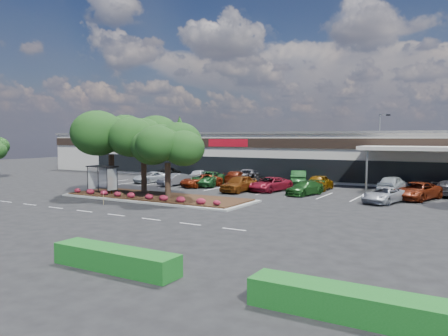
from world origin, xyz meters
The scene contains 32 objects.
ground centered at (0.00, 0.00, 0.00)m, with size 160.00×160.00×0.00m, color black.
retail_store centered at (0.06, 33.91, 3.15)m, with size 80.40×25.20×6.25m.
landscape_island centered at (-2.00, 4.00, 0.12)m, with size 18.00×6.00×0.26m.
lane_markings centered at (-0.14, 10.42, 0.01)m, with size 33.12×20.06×0.01m.
shrub_row centered at (-2.00, 1.90, 0.51)m, with size 17.00×0.80×0.50m, color maroon, non-canonical shape.
bus_shelter centered at (-7.50, 2.95, 2.31)m, with size 2.75×1.55×2.59m.
island_tree_west centered at (-8.00, 4.50, 4.21)m, with size 7.20×7.20×7.89m, color #193C12, non-canonical shape.
island_tree_mid centered at (-4.50, 5.20, 3.92)m, with size 6.60×6.60×7.32m, color #193C12, non-canonical shape.
island_tree_east centered at (-0.50, 3.70, 3.51)m, with size 5.80×5.80×6.50m, color #193C12, non-canonical shape.
hedge_south_east centered at (10.00, -13.50, 0.45)m, with size 6.00×1.30×0.90m, color #105016.
hedge_south_mid centered at (20.00, -13.50, 0.45)m, with size 7.00×1.30×0.90m, color #105016.
conifer_north_west centered at (-30.00, 46.00, 5.00)m, with size 4.40×4.40×10.00m, color #193C12.
person_waiting centered at (-6.88, 3.15, 1.20)m, with size 0.69×0.45×1.89m, color #594C47.
light_pole centered at (12.70, 27.98, 3.67)m, with size 1.43×0.56×8.37m.
survey_stake centered at (-3.49, -1.00, 0.71)m, with size 0.07×0.14×1.12m.
car_0 centered at (-11.44, 14.66, 0.66)m, with size 2.20×4.77×1.33m, color #AFB6BC.
car_1 centered at (-7.08, 13.52, 0.68)m, with size 1.45×4.15×1.37m, color #5C5C64.
car_2 centered at (-3.58, 15.03, 0.81)m, with size 2.69×5.83×1.62m, color #1A4D20.
car_3 centered at (-3.71, 13.82, 0.69)m, with size 2.30×5.00×1.39m, color #671C09.
car_4 centered at (2.07, 12.04, 0.85)m, with size 2.00×4.97×1.69m, color #67320D.
car_5 centered at (4.61, 14.13, 0.72)m, with size 2.40×5.21×1.45m, color maroon.
car_6 centered at (8.65, 13.14, 0.67)m, with size 1.87×4.59×1.33m, color #1A4918.
car_7 centered at (16.15, 11.63, 0.67)m, with size 2.22×4.81×1.34m, color #999CA5.
car_8 centered at (18.30, 15.02, 0.78)m, with size 2.58×5.59×1.55m, color #621E0C.
car_9 centered at (-14.46, 22.19, 0.70)m, with size 1.66×4.13×1.41m, color black.
car_10 centered at (-7.15, 18.89, 0.77)m, with size 1.82×4.51×1.54m, color #A9AFB4.
car_11 centered at (-1.95, 21.79, 0.79)m, with size 2.63×5.70×1.58m, color slate.
car_12 centered at (-2.30, 19.44, 0.74)m, with size 2.06×5.07×1.47m, color #631B0A.
car_13 centered at (0.92, 17.80, 0.72)m, with size 2.39×5.19×1.44m, color black.
car_14 centered at (4.63, 22.24, 0.82)m, with size 1.73×4.97×1.64m, color #1E4E21.
car_15 centered at (8.68, 17.62, 0.83)m, with size 1.95×4.85×1.65m, color #643D04.
car_16 centered at (15.54, 19.85, 0.84)m, with size 1.98×4.91×1.67m, color silver.
Camera 1 is at (22.91, -26.61, 5.50)m, focal length 35.00 mm.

